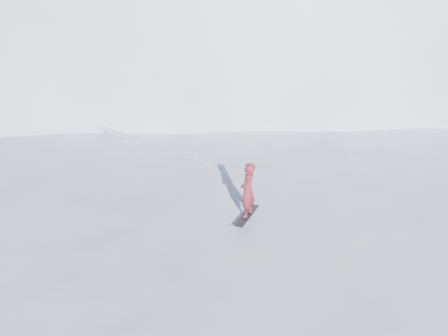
% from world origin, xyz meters
% --- Properties ---
extents(ground, '(400.00, 400.00, 0.00)m').
position_xyz_m(ground, '(0.00, 0.00, 0.00)').
color(ground, white).
rests_on(ground, ground).
extents(near_ridge, '(36.00, 28.00, 4.80)m').
position_xyz_m(near_ridge, '(1.00, 3.00, 0.00)').
color(near_ridge, white).
rests_on(near_ridge, ground).
extents(summit_peak, '(60.00, 56.00, 56.00)m').
position_xyz_m(summit_peak, '(22.00, 26.00, 0.00)').
color(summit_peak, white).
rests_on(summit_peak, ground).
extents(peak_shoulder, '(28.00, 24.00, 18.00)m').
position_xyz_m(peak_shoulder, '(10.00, 20.00, 0.00)').
color(peak_shoulder, white).
rests_on(peak_shoulder, ground).
extents(wind_bumps, '(16.00, 14.40, 1.00)m').
position_xyz_m(wind_bumps, '(-0.56, 2.12, 0.00)').
color(wind_bumps, white).
rests_on(wind_bumps, ground).
extents(snowboard, '(1.25, 0.77, 0.02)m').
position_xyz_m(snowboard, '(-1.11, -0.55, 2.41)').
color(snowboard, black).
rests_on(snowboard, near_ridge).
extents(snowboarder, '(0.68, 0.59, 1.57)m').
position_xyz_m(snowboarder, '(-1.11, -0.55, 3.21)').
color(snowboarder, maroon).
rests_on(snowboarder, snowboard).
extents(board_tracks, '(1.49, 5.96, 0.04)m').
position_xyz_m(board_tracks, '(-0.59, 5.84, 2.42)').
color(board_tracks, silver).
rests_on(board_tracks, ground).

